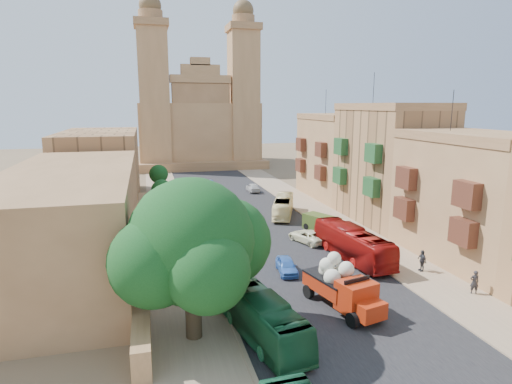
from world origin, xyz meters
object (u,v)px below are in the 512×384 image
red_truck (342,286)px  olive_pickup (321,223)px  car_blue_a (287,266)px  car_cream (308,236)px  car_white_b (253,187)px  church (198,123)px  bus_red_east (352,243)px  bus_cream_east (283,206)px  bus_green_north (258,313)px  street_tree_a (174,242)px  pedestrian_c (422,261)px  street_tree_d (159,174)px  car_dkblue (203,190)px  street_tree_b (166,206)px  street_tree_c (162,190)px  car_white_a (226,219)px  pedestrian_a (474,282)px  ficus_tree (193,245)px  car_blue_b (209,184)px

red_truck → olive_pickup: (5.87, 17.29, -0.79)m
car_blue_a → car_cream: bearing=64.0°
car_cream → car_white_b: size_ratio=1.10×
church → bus_red_east: (5.73, -64.89, -8.09)m
car_white_b → bus_red_east: bearing=93.4°
bus_cream_east → car_blue_a: bearing=94.7°
bus_green_north → car_white_b: bus_green_north is taller
church → bus_red_east: 65.64m
church → bus_cream_east: 49.76m
street_tree_a → car_white_b: 36.49m
car_blue_a → pedestrian_c: pedestrian_c is taller
street_tree_d → red_truck: size_ratio=0.67×
car_dkblue → pedestrian_c: size_ratio=2.68×
bus_green_north → car_cream: bus_green_north is taller
car_cream → bus_green_north: bearing=38.9°
church → street_tree_b: size_ratio=7.13×
bus_red_east → car_dkblue: (-9.15, 31.67, -0.72)m
street_tree_c → olive_pickup: street_tree_c is taller
car_blue_a → car_white_a: size_ratio=1.00×
street_tree_c → bus_cream_east: (14.47, -6.25, -1.57)m
street_tree_b → church: bearing=79.6°
car_white_b → pedestrian_c: bearing=99.9°
olive_pickup → bus_cream_east: 7.58m
street_tree_c → pedestrian_a: 37.64m
ficus_tree → bus_green_north: size_ratio=0.99×
street_tree_c → car_dkblue: size_ratio=0.86×
bus_red_east → car_dkblue: bus_red_east is taller
street_tree_c → car_blue_b: (8.16, 14.16, -2.14)m
car_blue_a → street_tree_d: bearing=111.1°
church → ficus_tree: bearing=-97.2°
pedestrian_a → car_blue_b: bearing=-57.5°
bus_cream_east → ficus_tree: bearing=83.6°
car_dkblue → car_blue_b: size_ratio=1.24×
church → car_blue_a: 67.17m
ficus_tree → car_dkblue: bearing=81.7°
bus_green_north → bus_red_east: size_ratio=0.94×
ficus_tree → car_dkblue: size_ratio=1.97×
bus_green_north → street_tree_d: bearing=84.5°
church → car_cream: (3.61, -59.47, -8.89)m
car_white_b → car_white_a: bearing=67.6°
church → bus_cream_east: (4.47, -48.86, -8.29)m
car_white_b → bus_cream_east: bearing=91.1°
street_tree_a → car_white_a: (6.89, 15.92, -2.83)m
olive_pickup → car_blue_a: 12.84m
car_dkblue → car_white_b: 7.90m
car_blue_a → car_white_b: car_white_b is taller
street_tree_c → street_tree_a: bearing=-90.0°
olive_pickup → bus_green_north: size_ratio=0.47×
bus_red_east → car_blue_a: 6.99m
street_tree_d → car_blue_a: street_tree_d is taller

